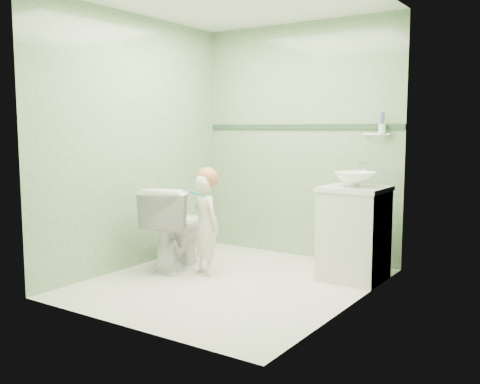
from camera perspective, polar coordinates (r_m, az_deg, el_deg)
The scene contains 12 objects.
ground at distance 4.74m, azimuth -1.02°, elevation -9.58°, with size 2.50×2.50×0.00m, color silver.
room_shell at distance 4.55m, azimuth -1.05°, elevation 5.07°, with size 2.50×2.54×2.40m.
trim_stripe at distance 5.61m, azimuth 6.24°, elevation 6.89°, with size 2.20×0.02×0.05m, color #2E4A34.
vanity at distance 4.86m, azimuth 11.95°, elevation -4.47°, with size 0.52×0.50×0.80m, color silver.
counter at distance 4.80m, azimuth 12.07°, elevation 0.34°, with size 0.54×0.52×0.04m, color white.
basin at distance 4.79m, azimuth 12.10°, elevation 1.34°, with size 0.37×0.37×0.13m, color white.
faucet at distance 4.96m, azimuth 12.92°, elevation 2.42°, with size 0.03×0.13×0.18m.
cup_holder at distance 5.20m, azimuth 14.75°, elevation 6.52°, with size 0.26×0.07×0.21m.
toilet at distance 5.20m, azimuth -6.90°, elevation -3.69°, with size 0.44×0.78×0.79m, color white.
toddler at distance 4.93m, azimuth -3.63°, elevation -3.48°, with size 0.33×0.22×0.92m, color beige.
hair_cap at distance 4.89m, azimuth -3.48°, elevation 1.46°, with size 0.20×0.20×0.20m, color #AC6845.
teal_toothbrush at distance 4.76m, azimuth -4.45°, elevation -0.16°, with size 0.11×0.14×0.08m.
Camera 1 is at (2.60, -3.73, 1.34)m, focal length 40.31 mm.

